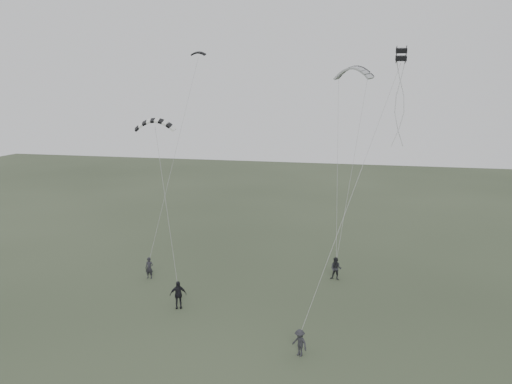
% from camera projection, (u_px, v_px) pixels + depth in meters
% --- Properties ---
extents(ground, '(140.00, 140.00, 0.00)m').
position_uv_depth(ground, '(221.00, 316.00, 31.27)').
color(ground, '#333D29').
rests_on(ground, ground).
extents(flyer_left, '(0.62, 0.43, 1.63)m').
position_uv_depth(flyer_left, '(149.00, 268.00, 37.44)').
color(flyer_left, black).
rests_on(flyer_left, ground).
extents(flyer_right, '(0.93, 0.77, 1.72)m').
position_uv_depth(flyer_right, '(336.00, 269.00, 37.15)').
color(flyer_right, black).
rests_on(flyer_right, ground).
extents(flyer_center, '(1.16, 0.84, 1.83)m').
position_uv_depth(flyer_center, '(178.00, 295.00, 32.27)').
color(flyer_center, black).
rests_on(flyer_center, ground).
extents(flyer_far, '(1.10, 0.99, 1.48)m').
position_uv_depth(flyer_far, '(300.00, 343.00, 26.43)').
color(flyer_far, '#26262A').
rests_on(flyer_far, ground).
extents(kite_dark_small, '(1.30, 0.56, 0.56)m').
position_uv_depth(kite_dark_small, '(198.00, 53.00, 42.36)').
color(kite_dark_small, black).
rests_on(kite_dark_small, flyer_left).
extents(kite_pale_large, '(3.55, 2.55, 1.58)m').
position_uv_depth(kite_pale_large, '(353.00, 68.00, 41.66)').
color(kite_pale_large, '#9C9EA1').
rests_on(kite_pale_large, flyer_right).
extents(kite_striped, '(2.92, 1.62, 1.26)m').
position_uv_depth(kite_striped, '(155.00, 120.00, 34.31)').
color(kite_striped, black).
rests_on(kite_striped, flyer_center).
extents(kite_box, '(0.64, 0.75, 0.81)m').
position_uv_depth(kite_box, '(401.00, 54.00, 29.35)').
color(kite_box, black).
rests_on(kite_box, flyer_far).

